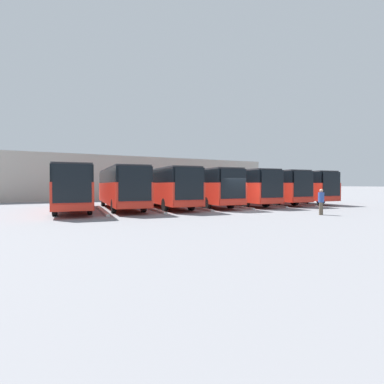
{
  "coord_description": "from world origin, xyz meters",
  "views": [
    {
      "loc": [
        13.89,
        18.39,
        2.01
      ],
      "look_at": [
        0.89,
        -6.12,
        1.32
      ],
      "focal_mm": 28.0,
      "sensor_mm": 36.0,
      "label": 1
    }
  ],
  "objects_px": {
    "bus_0": "(288,186)",
    "bus_2": "(234,186)",
    "bus_1": "(262,186)",
    "bus_4": "(164,186)",
    "pedestrian": "(321,201)",
    "bus_5": "(121,186)",
    "bus_6": "(72,187)",
    "bus_3": "(201,186)"
  },
  "relations": [
    {
      "from": "bus_0",
      "to": "bus_2",
      "type": "distance_m",
      "value": 7.52
    },
    {
      "from": "bus_4",
      "to": "bus_0",
      "type": "bearing_deg",
      "value": -173.19
    },
    {
      "from": "bus_0",
      "to": "bus_2",
      "type": "xyz_separation_m",
      "value": [
        7.51,
        0.25,
        0.0
      ]
    },
    {
      "from": "bus_4",
      "to": "bus_5",
      "type": "xyz_separation_m",
      "value": [
        3.76,
        -0.3,
        0.0
      ]
    },
    {
      "from": "bus_5",
      "to": "pedestrian",
      "type": "relative_size",
      "value": 7.26
    },
    {
      "from": "bus_1",
      "to": "bus_0",
      "type": "bearing_deg",
      "value": -173.01
    },
    {
      "from": "bus_4",
      "to": "pedestrian",
      "type": "xyz_separation_m",
      "value": [
        -6.69,
        10.88,
        -0.93
      ]
    },
    {
      "from": "bus_1",
      "to": "bus_4",
      "type": "relative_size",
      "value": 1.0
    },
    {
      "from": "bus_0",
      "to": "bus_1",
      "type": "height_order",
      "value": "same"
    },
    {
      "from": "bus_4",
      "to": "bus_6",
      "type": "bearing_deg",
      "value": 4.2
    },
    {
      "from": "bus_1",
      "to": "pedestrian",
      "type": "relative_size",
      "value": 7.26
    },
    {
      "from": "bus_1",
      "to": "bus_3",
      "type": "xyz_separation_m",
      "value": [
        7.51,
        0.06,
        0.0
      ]
    },
    {
      "from": "bus_6",
      "to": "pedestrian",
      "type": "bearing_deg",
      "value": 147.94
    },
    {
      "from": "bus_5",
      "to": "bus_2",
      "type": "bearing_deg",
      "value": -175.69
    },
    {
      "from": "bus_2",
      "to": "bus_3",
      "type": "relative_size",
      "value": 1.0
    },
    {
      "from": "bus_0",
      "to": "pedestrian",
      "type": "relative_size",
      "value": 7.26
    },
    {
      "from": "bus_2",
      "to": "pedestrian",
      "type": "distance_m",
      "value": 10.92
    },
    {
      "from": "bus_1",
      "to": "bus_5",
      "type": "bearing_deg",
      "value": 5.43
    },
    {
      "from": "bus_3",
      "to": "bus_6",
      "type": "height_order",
      "value": "same"
    },
    {
      "from": "bus_2",
      "to": "bus_4",
      "type": "xyz_separation_m",
      "value": [
        7.51,
        -0.03,
        0.0
      ]
    },
    {
      "from": "bus_1",
      "to": "bus_5",
      "type": "xyz_separation_m",
      "value": [
        15.02,
        -0.15,
        0.0
      ]
    },
    {
      "from": "bus_3",
      "to": "bus_1",
      "type": "bearing_deg",
      "value": -173.51
    },
    {
      "from": "bus_2",
      "to": "bus_3",
      "type": "distance_m",
      "value": 3.76
    },
    {
      "from": "bus_1",
      "to": "bus_6",
      "type": "xyz_separation_m",
      "value": [
        18.78,
        -0.08,
        0.0
      ]
    },
    {
      "from": "bus_1",
      "to": "bus_3",
      "type": "height_order",
      "value": "same"
    },
    {
      "from": "bus_2",
      "to": "bus_6",
      "type": "bearing_deg",
      "value": 4.97
    },
    {
      "from": "bus_6",
      "to": "bus_1",
      "type": "bearing_deg",
      "value": -174.27
    },
    {
      "from": "bus_5",
      "to": "pedestrian",
      "type": "xyz_separation_m",
      "value": [
        -10.45,
        11.18,
        -0.93
      ]
    },
    {
      "from": "bus_3",
      "to": "bus_6",
      "type": "distance_m",
      "value": 11.27
    },
    {
      "from": "bus_4",
      "to": "bus_6",
      "type": "xyz_separation_m",
      "value": [
        7.51,
        -0.23,
        0.0
      ]
    },
    {
      "from": "pedestrian",
      "to": "bus_4",
      "type": "bearing_deg",
      "value": 100.19
    },
    {
      "from": "bus_0",
      "to": "bus_5",
      "type": "distance_m",
      "value": 18.78
    },
    {
      "from": "bus_3",
      "to": "bus_5",
      "type": "height_order",
      "value": "same"
    },
    {
      "from": "bus_3",
      "to": "bus_4",
      "type": "relative_size",
      "value": 1.0
    },
    {
      "from": "bus_1",
      "to": "bus_6",
      "type": "bearing_deg",
      "value": 5.73
    },
    {
      "from": "bus_0",
      "to": "bus_3",
      "type": "distance_m",
      "value": 11.27
    },
    {
      "from": "bus_2",
      "to": "bus_6",
      "type": "distance_m",
      "value": 15.03
    },
    {
      "from": "pedestrian",
      "to": "bus_3",
      "type": "bearing_deg",
      "value": 83.6
    },
    {
      "from": "bus_0",
      "to": "bus_1",
      "type": "bearing_deg",
      "value": 6.99
    },
    {
      "from": "bus_1",
      "to": "bus_4",
      "type": "bearing_deg",
      "value": 6.75
    },
    {
      "from": "bus_2",
      "to": "bus_4",
      "type": "relative_size",
      "value": 1.0
    },
    {
      "from": "bus_4",
      "to": "bus_6",
      "type": "relative_size",
      "value": 1.0
    }
  ]
}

